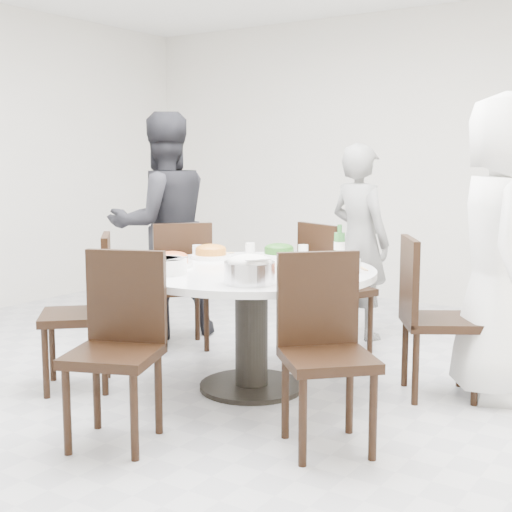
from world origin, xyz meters
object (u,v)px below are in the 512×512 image
Objects in this scene: chair_se at (328,354)px; soup_bowl at (163,266)px; chair_nw at (179,285)px; diner_middle at (360,242)px; chair_n at (338,288)px; chair_s at (113,351)px; diner_left at (162,226)px; rice_bowl at (250,273)px; beverage_bottle at (339,243)px; diner_right at (504,248)px; chair_sw at (76,312)px; dining_table at (251,329)px; chair_ne at (440,318)px.

chair_se is 1.19m from soup_bowl.
chair_nw is 1.45m from diner_middle.
chair_n is 0.57m from diner_middle.
chair_nw is 1.81m from chair_s.
chair_nw is at bearing 97.44° from chair_s.
chair_se is 2.53m from diner_left.
chair_nw is 1.19m from soup_bowl.
rice_bowl is at bearing 38.12° from chair_s.
rice_bowl is at bearing 122.77° from chair_se.
beverage_bottle is at bearing 113.42° from diner_left.
diner_middle is 0.86× the size of diner_left.
diner_middle is (-0.07, 0.49, 0.28)m from chair_n.
rice_bowl is (0.37, 0.65, 0.33)m from chair_s.
chair_n is 1.47m from diner_left.
chair_se is 0.53× the size of diner_right.
diner_right is 7.43× the size of beverage_bottle.
chair_sw is at bearing -172.69° from rice_bowl.
chair_s reaches higher than dining_table.
chair_se is at bearing 8.18° from chair_s.
chair_s is (0.90, -1.57, 0.00)m from chair_nw.
chair_s is at bearing 64.48° from diner_left.
beverage_bottle is (0.03, 0.96, 0.06)m from rice_bowl.
dining_table is 1.59m from diner_left.
diner_right is 1.56m from diner_middle.
diner_middle is at bearing 98.78° from rice_bowl.
chair_ne is at bearing -1.08° from beverage_bottle.
chair_nw is at bearing 105.01° from chair_se.
beverage_bottle is at bearing 53.62° from chair_s.
diner_right is (1.38, 1.79, 0.42)m from chair_s.
diner_right is at bearing 165.06° from diner_middle.
chair_ne and chair_se have the same top height.
dining_table is 0.99× the size of diner_middle.
chair_ne is 0.54× the size of diner_left.
chair_sw is 1.24m from rice_bowl.
chair_sw and chair_s have the same top height.
chair_s is at bearing 113.71° from chair_ne.
chair_n is 2.13m from chair_s.
chair_n is 1.00× the size of chair_nw.
rice_bowl is at bearing 53.92° from chair_sw.
chair_se is at bearing -5.40° from soup_bowl.
chair_nw is 2.09m from chair_se.
chair_n is 3.37× the size of soup_bowl.
rice_bowl is (-0.71, -0.95, 0.33)m from chair_ne.
chair_se is (0.82, -0.55, 0.10)m from dining_table.
rice_bowl is at bearing -92.06° from beverage_bottle.
diner_left is at bearing 53.03° from chair_ne.
chair_ne is 0.63× the size of diner_middle.
diner_middle is at bearing 151.75° from diner_left.
diner_left reaches higher than diner_middle.
chair_se reaches higher than dining_table.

